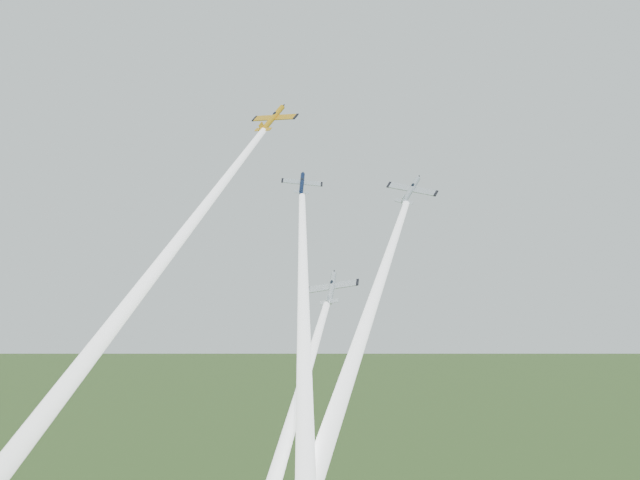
{
  "coord_description": "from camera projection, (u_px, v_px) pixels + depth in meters",
  "views": [
    {
      "loc": [
        30.71,
        -118.54,
        85.41
      ],
      "look_at": [
        0.0,
        -6.0,
        92.0
      ],
      "focal_mm": 45.0,
      "sensor_mm": 36.0,
      "label": 1
    }
  ],
  "objects": [
    {
      "name": "plane_navy",
      "position": [
        302.0,
        183.0,
        125.87
      ],
      "size": [
        7.47,
        7.18,
        5.82
      ],
      "primitive_type": null,
      "rotation": [
        0.76,
        0.09,
        0.3
      ],
      "color": "#0D1A3A"
    },
    {
      "name": "smoke_trail_navy",
      "position": [
        304.0,
        370.0,
        97.01
      ],
      "size": [
        18.15,
        50.7,
        50.22
      ],
      "primitive_type": null,
      "rotation": [
        -0.81,
        0.0,
        0.3
      ],
      "color": "white"
    },
    {
      "name": "plane_silver_right",
      "position": [
        411.0,
        190.0,
        124.31
      ],
      "size": [
        10.0,
        7.62,
        8.17
      ],
      "primitive_type": null,
      "rotation": [
        0.76,
        0.22,
        -0.14
      ],
      "color": "silver"
    },
    {
      "name": "smoke_trail_silver_right",
      "position": [
        356.0,
        352.0,
        100.91
      ],
      "size": [
        9.16,
        45.47,
        43.81
      ],
      "primitive_type": null,
      "rotation": [
        -0.81,
        0.0,
        -0.14
      ],
      "color": "white"
    },
    {
      "name": "smoke_trail_yellow",
      "position": [
        139.0,
        292.0,
        102.41
      ],
      "size": [
        19.33,
        52.9,
        52.56
      ],
      "primitive_type": null,
      "rotation": [
        -0.81,
        0.0,
        -0.31
      ],
      "color": "white"
    },
    {
      "name": "plane_yellow",
      "position": [
        273.0,
        119.0,
        127.95
      ],
      "size": [
        10.65,
        9.23,
        7.47
      ],
      "primitive_type": null,
      "rotation": [
        0.76,
        0.07,
        -0.31
      ],
      "color": "orange"
    },
    {
      "name": "plane_silver_low",
      "position": [
        332.0,
        288.0,
        114.45
      ],
      "size": [
        8.55,
        6.84,
        7.42
      ],
      "primitive_type": null,
      "rotation": [
        0.76,
        -0.15,
        -0.04
      ],
      "color": "#B5BEC4"
    }
  ]
}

